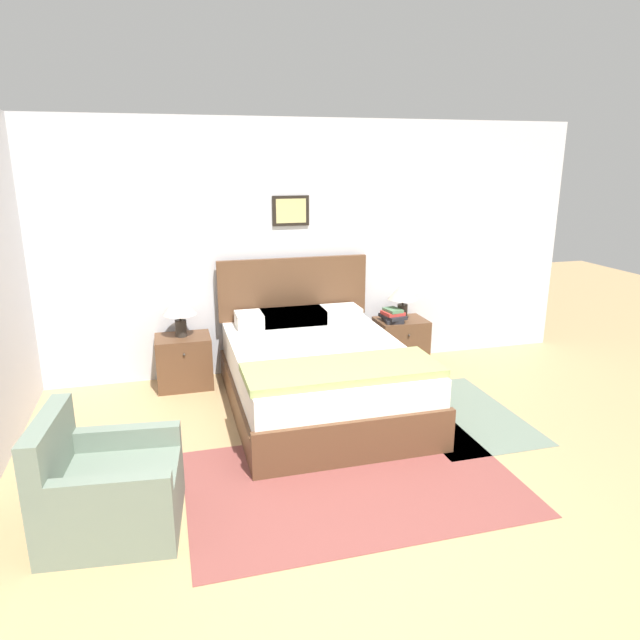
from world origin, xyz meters
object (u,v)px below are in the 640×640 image
Objects in this scene: nightstand_by_door at (400,342)px; table_lamp_by_door at (403,293)px; armchair at (106,491)px; table_lamp_near_window at (180,308)px; bed at (318,373)px; nightstand_near_window at (184,362)px.

table_lamp_by_door reaches higher than nightstand_by_door.
armchair is 2.10× the size of table_lamp_by_door.
table_lamp_near_window is at bearing 179.66° from nightstand_by_door.
armchair is 1.61× the size of nightstand_by_door.
bed reaches higher than table_lamp_near_window.
nightstand_by_door is at bearing 133.76° from armchair.
table_lamp_by_door is at bearing 133.80° from armchair.
bed is 1.43m from nightstand_by_door.
armchair is 2.36m from table_lamp_near_window.
bed is 1.43m from nightstand_near_window.
table_lamp_near_window reaches higher than armchair.
nightstand_by_door is (1.16, 0.83, -0.07)m from bed.
nightstand_near_window is (0.56, 2.22, 0.00)m from armchair.
nightstand_near_window is 1.31× the size of table_lamp_by_door.
table_lamp_near_window and table_lamp_by_door have the same top height.
nightstand_near_window is at bearing 172.01° from armchair.
nightstand_by_door is (2.88, 2.22, 0.00)m from armchair.
armchair is at bearing -142.36° from table_lamp_by_door.
table_lamp_by_door is (1.17, 0.84, 0.48)m from bed.
bed reaches higher than nightstand_by_door.
bed is 4.01× the size of nightstand_near_window.
nightstand_near_window is 1.00× the size of nightstand_by_door.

